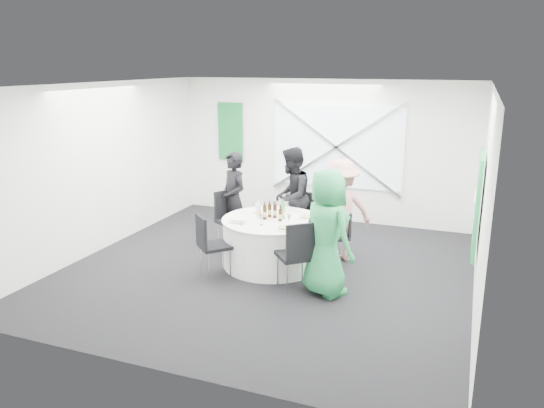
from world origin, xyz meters
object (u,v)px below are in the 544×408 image
(chair_back, at_px, (306,215))
(chair_back_left, at_px, (229,215))
(banquet_table, at_px, (272,242))
(person_man_back, at_px, (291,197))
(person_man_back_left, at_px, (234,200))
(green_water_bottle, at_px, (283,211))
(clear_water_bottle, at_px, (259,211))
(chair_front_left, at_px, (209,241))
(chair_back_right, at_px, (340,232))
(chair_front_right, at_px, (298,251))
(person_woman_pink, at_px, (340,210))
(person_woman_green, at_px, (327,233))

(chair_back, xyz_separation_m, chair_back_left, (-1.21, -0.54, 0.03))
(banquet_table, bearing_deg, person_man_back, 92.87)
(chair_back, height_order, person_man_back_left, person_man_back_left)
(green_water_bottle, distance_m, clear_water_bottle, 0.37)
(green_water_bottle, bearing_deg, chair_front_left, -135.19)
(chair_front_left, bearing_deg, chair_back_right, -97.45)
(chair_back_left, bearing_deg, chair_front_left, -139.24)
(chair_front_right, bearing_deg, chair_back_right, -140.60)
(chair_front_right, distance_m, person_woman_pink, 1.48)
(chair_back, relative_size, person_man_back_left, 0.57)
(person_woman_pink, relative_size, clear_water_bottle, 5.51)
(chair_back_left, relative_size, person_woman_pink, 0.60)
(chair_front_right, xyz_separation_m, person_woman_pink, (0.23, 1.44, 0.22))
(chair_back, bearing_deg, person_man_back_left, -148.57)
(person_woman_pink, bearing_deg, banquet_table, 0.00)
(chair_front_right, height_order, green_water_bottle, green_water_bottle)
(chair_front_left, height_order, green_water_bottle, green_water_bottle)
(chair_back_right, relative_size, person_woman_pink, 0.49)
(chair_front_right, height_order, person_man_back_left, person_man_back_left)
(person_man_back_left, bearing_deg, chair_front_right, -7.36)
(chair_front_right, height_order, person_woman_pink, person_woman_pink)
(banquet_table, height_order, person_man_back_left, person_man_back_left)
(green_water_bottle, bearing_deg, banquet_table, -147.73)
(chair_front_left, xyz_separation_m, person_man_back_left, (-0.25, 1.40, 0.27))
(person_woman_green, bearing_deg, chair_back, -30.95)
(clear_water_bottle, bearing_deg, chair_front_right, -40.14)
(chair_front_left, xyz_separation_m, green_water_bottle, (0.85, 0.84, 0.32))
(banquet_table, bearing_deg, clear_water_bottle, -163.90)
(chair_front_left, height_order, person_man_back, person_man_back)
(person_man_back_left, bearing_deg, clear_water_bottle, -8.89)
(chair_front_right, bearing_deg, green_water_bottle, -99.00)
(person_man_back, distance_m, clear_water_bottle, 1.14)
(banquet_table, height_order, chair_front_right, chair_front_right)
(chair_back_right, distance_m, person_man_back, 1.17)
(chair_back, distance_m, person_man_back_left, 1.29)
(chair_back, xyz_separation_m, person_man_back, (-0.28, 0.00, 0.31))
(person_man_back, distance_m, person_woman_green, 2.11)
(chair_front_right, bearing_deg, chair_front_left, -42.93)
(chair_back, bearing_deg, chair_front_right, -64.31)
(chair_back, relative_size, chair_front_left, 0.98)
(chair_back, bearing_deg, clear_water_bottle, -98.78)
(chair_back_left, bearing_deg, clear_water_bottle, -98.52)
(person_woman_pink, height_order, person_woman_green, person_woman_green)
(clear_water_bottle, bearing_deg, person_woman_green, -27.30)
(chair_back_right, xyz_separation_m, person_woman_green, (0.12, -1.32, 0.41))
(banquet_table, bearing_deg, chair_front_left, -133.17)
(chair_back_right, height_order, person_man_back, person_man_back)
(person_woman_green, distance_m, clear_water_bottle, 1.43)
(chair_front_left, height_order, clear_water_bottle, clear_water_bottle)
(banquet_table, xyz_separation_m, chair_back_right, (0.94, 0.60, 0.09))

